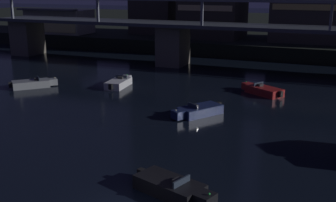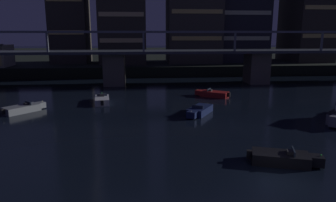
# 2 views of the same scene
# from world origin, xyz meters

# --- Properties ---
(ground_plane) EXTENTS (400.00, 400.00, 0.00)m
(ground_plane) POSITION_xyz_m (0.00, 0.00, 0.00)
(ground_plane) COLOR black
(far_riverbank) EXTENTS (240.00, 80.00, 2.20)m
(far_riverbank) POSITION_xyz_m (0.00, 86.77, 1.10)
(far_riverbank) COLOR black
(far_riverbank) RESTS_ON ground
(river_bridge) EXTENTS (83.33, 6.40, 9.38)m
(river_bridge) POSITION_xyz_m (-0.00, 38.76, 4.18)
(river_bridge) COLOR #605B51
(river_bridge) RESTS_ON ground
(tower_west_tall) EXTENTS (9.98, 10.28, 26.92)m
(tower_west_tall) POSITION_xyz_m (-11.98, 55.19, 15.51)
(tower_west_tall) COLOR #38332D
(tower_west_tall) RESTS_ON far_riverbank
(tower_east_tall) EXTENTS (12.23, 10.57, 28.49)m
(tower_east_tall) POSITION_xyz_m (15.47, 58.70, 16.29)
(tower_east_tall) COLOR #282833
(tower_east_tall) RESTS_ON far_riverbank
(speedboat_near_right) EXTENTS (2.22, 5.23, 1.16)m
(speedboat_near_right) POSITION_xyz_m (-13.51, 24.18, 0.41)
(speedboat_near_right) COLOR silver
(speedboat_near_right) RESTS_ON ground
(speedboat_mid_left) EXTENTS (4.81, 3.76, 1.16)m
(speedboat_mid_left) POSITION_xyz_m (2.04, 26.86, 0.41)
(speedboat_mid_left) COLOR maroon
(speedboat_mid_left) RESTS_ON ground
(speedboat_mid_center) EXTENTS (4.31, 4.46, 1.16)m
(speedboat_mid_center) POSITION_xyz_m (-22.17, 20.08, 0.41)
(speedboat_mid_center) COLOR gray
(speedboat_mid_center) RESTS_ON ground
(speedboat_far_center) EXTENTS (5.14, 2.95, 1.16)m
(speedboat_far_center) POSITION_xyz_m (1.57, 2.92, 0.41)
(speedboat_far_center) COLOR black
(speedboat_far_center) RESTS_ON ground
(speedboat_far_right) EXTENTS (3.74, 4.82, 1.16)m
(speedboat_far_right) POSITION_xyz_m (-1.78, 17.23, 0.41)
(speedboat_far_right) COLOR #19234C
(speedboat_far_right) RESTS_ON ground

